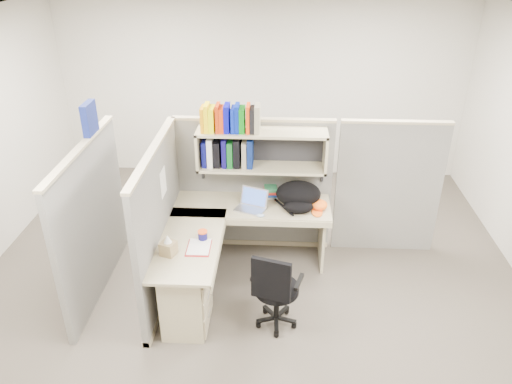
# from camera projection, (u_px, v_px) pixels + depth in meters

# --- Properties ---
(ground) EXTENTS (6.00, 6.00, 0.00)m
(ground) POSITION_uv_depth(u_px,v_px,m) (249.00, 289.00, 5.39)
(ground) COLOR #37342B
(ground) RESTS_ON ground
(room_shell) EXTENTS (6.00, 6.00, 6.00)m
(room_shell) POSITION_uv_depth(u_px,v_px,m) (248.00, 151.00, 4.63)
(room_shell) COLOR beige
(room_shell) RESTS_ON ground
(cubicle) EXTENTS (3.79, 1.84, 1.95)m
(cubicle) POSITION_uv_depth(u_px,v_px,m) (217.00, 195.00, 5.38)
(cubicle) COLOR #60615C
(cubicle) RESTS_ON ground
(desk) EXTENTS (1.74, 1.75, 0.73)m
(desk) POSITION_uv_depth(u_px,v_px,m) (206.00, 271.00, 4.95)
(desk) COLOR #9B8F6E
(desk) RESTS_ON ground
(laptop) EXTENTS (0.41, 0.41, 0.23)m
(laptop) POSITION_uv_depth(u_px,v_px,m) (250.00, 201.00, 5.40)
(laptop) COLOR #AFAFB4
(laptop) RESTS_ON desk
(backpack) EXTENTS (0.56, 0.48, 0.29)m
(backpack) POSITION_uv_depth(u_px,v_px,m) (299.00, 197.00, 5.42)
(backpack) COLOR black
(backpack) RESTS_ON desk
(orange_cap) EXTENTS (0.23, 0.25, 0.10)m
(orange_cap) POSITION_uv_depth(u_px,v_px,m) (319.00, 205.00, 5.45)
(orange_cap) COLOR orange
(orange_cap) RESTS_ON desk
(snack_canister) EXTENTS (0.10, 0.10, 0.09)m
(snack_canister) POSITION_uv_depth(u_px,v_px,m) (203.00, 235.00, 4.92)
(snack_canister) COLOR #110E53
(snack_canister) RESTS_ON desk
(tissue_box) EXTENTS (0.17, 0.17, 0.21)m
(tissue_box) POSITION_uv_depth(u_px,v_px,m) (168.00, 245.00, 4.66)
(tissue_box) COLOR #998256
(tissue_box) RESTS_ON desk
(mouse) EXTENTS (0.09, 0.06, 0.03)m
(mouse) POSITION_uv_depth(u_px,v_px,m) (261.00, 215.00, 5.32)
(mouse) COLOR #9CB9DE
(mouse) RESTS_ON desk
(paper_cup) EXTENTS (0.08, 0.08, 0.10)m
(paper_cup) POSITION_uv_depth(u_px,v_px,m) (248.00, 194.00, 5.68)
(paper_cup) COLOR white
(paper_cup) RESTS_ON desk
(book_stack) EXTENTS (0.19, 0.25, 0.11)m
(book_stack) POSITION_uv_depth(u_px,v_px,m) (270.00, 191.00, 5.73)
(book_stack) COLOR gray
(book_stack) RESTS_ON desk
(loose_paper) EXTENTS (0.22, 0.29, 0.00)m
(loose_paper) POSITION_uv_depth(u_px,v_px,m) (199.00, 247.00, 4.82)
(loose_paper) COLOR white
(loose_paper) RESTS_ON desk
(task_chair) EXTENTS (0.51, 0.47, 0.89)m
(task_chair) POSITION_uv_depth(u_px,v_px,m) (275.00, 301.00, 4.75)
(task_chair) COLOR black
(task_chair) RESTS_ON ground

